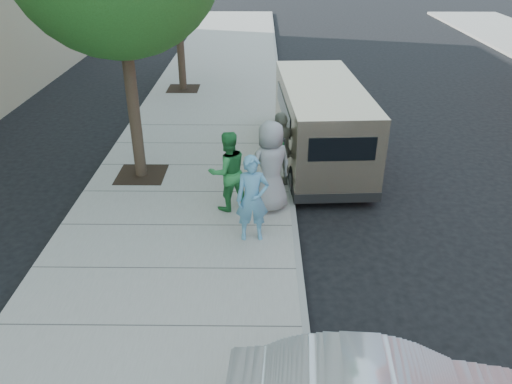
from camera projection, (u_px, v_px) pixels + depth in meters
ground at (226, 231)px, 10.55m from camera, size 120.00×120.00×0.00m
sidewalk at (179, 228)px, 10.53m from camera, size 5.00×60.00×0.15m
curb_face at (295, 228)px, 10.50m from camera, size 0.12×60.00×0.16m
parking_meter at (278, 155)px, 11.15m from camera, size 0.31×0.16×1.43m
van at (320, 122)px, 13.20m from camera, size 2.26×5.89×2.15m
person_officer at (252, 199)px, 9.66m from camera, size 0.69×0.49×1.77m
person_green_shirt at (228, 171)px, 10.71m from camera, size 1.08×0.99×1.80m
person_gray_shirt at (271, 167)px, 10.63m from camera, size 1.18×1.04×2.03m
person_striped_polo at (281, 150)px, 11.70m from camera, size 1.13×1.01×1.84m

